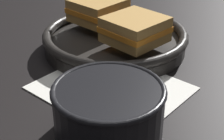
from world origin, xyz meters
TOP-DOWN VIEW (x-y plane):
  - ground_plane at (0.00, 0.00)m, footprint 4.00×4.00m
  - napkin at (-0.02, -0.02)m, footprint 0.26×0.23m
  - soup_bowl at (0.07, -0.09)m, footprint 0.15×0.15m
  - spoon at (0.00, 0.02)m, footprint 0.13×0.10m
  - skillet at (-0.13, 0.08)m, footprint 0.29×0.29m
  - sandwich_near_left at (-0.19, 0.09)m, footprint 0.11×0.11m
  - sandwich_near_right at (-0.07, 0.08)m, footprint 0.11×0.11m

SIDE VIEW (x-z plane):
  - ground_plane at x=0.00m, z-range 0.00..0.00m
  - napkin at x=-0.02m, z-range 0.00..0.00m
  - spoon at x=0.00m, z-range 0.00..0.01m
  - skillet at x=-0.13m, z-range 0.00..0.04m
  - soup_bowl at x=0.07m, z-range 0.00..0.08m
  - sandwich_near_left at x=-0.19m, z-range 0.04..0.09m
  - sandwich_near_right at x=-0.07m, z-range 0.04..0.09m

